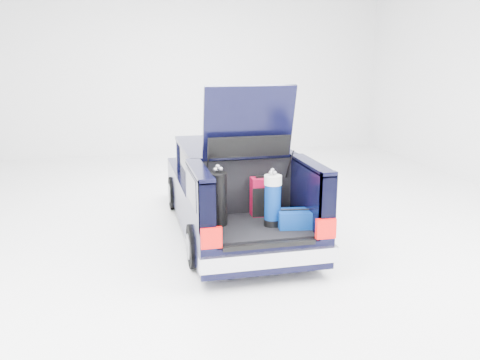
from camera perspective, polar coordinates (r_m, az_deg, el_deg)
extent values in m
plane|color=white|center=(8.55, -0.76, -5.67)|extent=(14.00, 14.00, 0.00)
cube|color=black|center=(9.00, -1.65, -1.31)|extent=(1.75, 3.00, 0.70)
cube|color=black|center=(10.52, -3.34, 0.39)|extent=(1.70, 0.30, 0.50)
cube|color=#BBBBC3|center=(10.67, -3.46, 0.19)|extent=(1.72, 0.10, 0.22)
cube|color=black|center=(8.38, -1.00, 1.90)|extent=(1.55, 1.95, 0.54)
cube|color=black|center=(8.32, -1.01, 3.85)|extent=(1.62, 2.05, 0.06)
cube|color=black|center=(7.06, 1.84, -7.01)|extent=(1.75, 1.30, 0.40)
cube|color=black|center=(7.00, 1.82, -5.24)|extent=(1.32, 1.18, 0.05)
cube|color=black|center=(6.71, -4.53, -2.55)|extent=(0.20, 1.30, 0.85)
cube|color=black|center=(7.09, 7.95, -1.72)|extent=(0.20, 1.30, 0.85)
cube|color=black|center=(6.60, -4.61, 1.07)|extent=(0.20, 1.30, 0.06)
cube|color=black|center=(6.98, 8.07, 1.71)|extent=(0.20, 1.30, 0.06)
cube|color=black|center=(7.44, 0.66, -0.87)|extent=(1.36, 0.08, 0.84)
cube|color=#BBBBC3|center=(6.44, 3.41, -8.88)|extent=(1.80, 0.12, 0.20)
cube|color=#B80B07|center=(6.18, -3.25, -6.50)|extent=(0.26, 0.07, 0.26)
cube|color=#B80B07|center=(6.57, 9.62, -5.39)|extent=(0.26, 0.07, 0.26)
cube|color=black|center=(6.40, 3.35, -7.32)|extent=(1.20, 0.06, 0.06)
cube|color=black|center=(7.08, 1.01, 6.54)|extent=(1.28, 0.33, 1.03)
cube|color=black|center=(7.10, 0.94, 7.70)|extent=(0.95, 0.17, 0.54)
cylinder|color=black|center=(9.70, -7.34, -1.44)|extent=(0.20, 0.62, 0.62)
cylinder|color=slate|center=(9.70, -7.34, -1.44)|extent=(0.23, 0.36, 0.36)
cylinder|color=black|center=(9.98, 2.06, -0.89)|extent=(0.20, 0.62, 0.62)
cylinder|color=slate|center=(9.98, 2.06, -0.89)|extent=(0.23, 0.36, 0.36)
cylinder|color=black|center=(7.06, -4.98, -7.41)|extent=(0.20, 0.62, 0.62)
cylinder|color=slate|center=(7.06, -4.98, -7.41)|extent=(0.23, 0.36, 0.36)
cylinder|color=black|center=(7.44, 7.69, -6.32)|extent=(0.20, 0.62, 0.62)
cylinder|color=slate|center=(7.44, 7.69, -6.32)|extent=(0.23, 0.36, 0.36)
cube|color=maroon|center=(7.33, 2.63, -1.86)|extent=(0.36, 0.23, 0.56)
cube|color=black|center=(7.25, 2.65, 0.37)|extent=(0.22, 0.06, 0.03)
cube|color=black|center=(7.24, 2.85, -2.51)|extent=(0.37, 0.03, 0.43)
cylinder|color=black|center=(6.87, -2.42, -2.15)|extent=(0.27, 0.31, 0.76)
cube|color=white|center=(6.95, -2.57, -1.72)|extent=(0.09, 0.03, 0.27)
sphere|color=#99999E|center=(6.77, -2.77, 1.17)|extent=(0.06, 0.06, 0.06)
sphere|color=#99999E|center=(6.74, -2.19, 1.26)|extent=(0.06, 0.06, 0.06)
cylinder|color=black|center=(6.97, 3.65, -4.74)|extent=(0.25, 0.25, 0.09)
cylinder|color=navy|center=(6.88, 3.68, -2.44)|extent=(0.23, 0.23, 0.50)
cylinder|color=white|center=(6.80, 3.72, -0.01)|extent=(0.25, 0.25, 0.13)
sphere|color=#99999E|center=(6.80, 3.91, 0.79)|extent=(0.06, 0.06, 0.06)
sphere|color=#99999E|center=(6.80, 3.65, 1.11)|extent=(0.06, 0.06, 0.06)
cube|color=navy|center=(6.91, 6.27, -4.33)|extent=(0.52, 0.38, 0.23)
cylinder|color=black|center=(6.88, 6.29, -3.34)|extent=(0.42, 0.08, 0.03)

